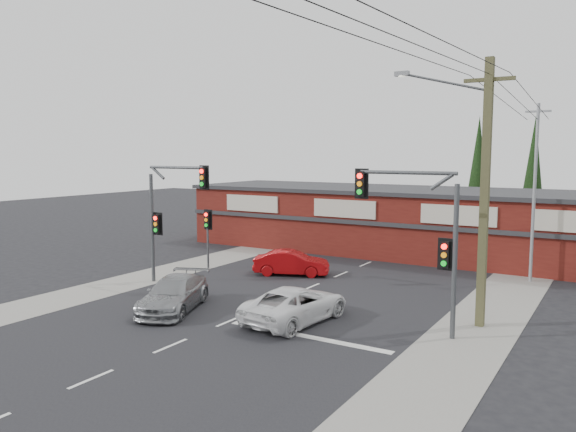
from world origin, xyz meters
The scene contains 18 objects.
ground centered at (0.00, 0.00, 0.00)m, with size 120.00×120.00×0.00m, color black.
road_strip centered at (0.00, 5.00, 0.01)m, with size 14.00×70.00×0.01m, color black.
verge_left centered at (-8.50, 5.00, 0.01)m, with size 3.00×70.00×0.02m, color gray.
verge_right centered at (8.50, 5.00, 0.01)m, with size 3.00×70.00×0.02m, color gray.
stop_line centered at (3.50, -1.50, 0.01)m, with size 6.50×0.35×0.01m, color silver.
white_suv centered at (2.21, -0.11, 0.69)m, with size 2.28×4.94×1.37m, color white.
silver_suv centered at (-2.95, -1.41, 0.69)m, with size 1.93×4.75×1.38m, color gray.
red_sedan centered at (-2.25, 6.99, 0.66)m, with size 1.40×4.02×1.33m, color #A50A0D.
lane_dashes centered at (0.00, 0.18, 0.01)m, with size 0.12×37.95×0.01m.
shop_building centered at (-0.99, 16.99, 2.13)m, with size 27.30×8.40×4.22m.
conifer_near centered at (3.50, 24.00, 5.48)m, with size 1.80×1.80×9.25m.
conifer_far centered at (7.00, 26.00, 5.48)m, with size 1.80×1.80×9.25m.
traffic_mast_left centered at (-6.43, 2.00, 3.93)m, with size 3.77×0.27×5.97m.
traffic_mast_right centered at (6.86, 1.00, 3.95)m, with size 3.96×0.27×5.97m.
pedestal_signal centered at (-7.20, 6.01, 2.41)m, with size 0.55×0.27×3.38m.
utility_pole centered at (8.36, 2.99, 5.40)m, with size 4.38×0.59×10.00m.
steel_pole centered at (9.00, 12.00, 4.70)m, with size 1.20×0.16×9.00m.
power_lines centered at (8.47, -2.47, 9.04)m, with size 2.01×29.00×1.22m.
Camera 1 is at (13.05, -18.49, 6.57)m, focal length 35.00 mm.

